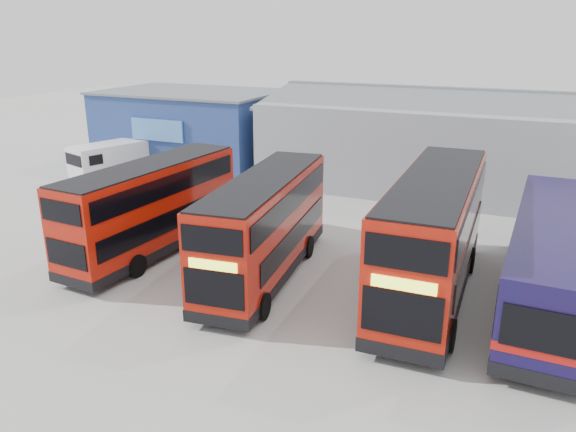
# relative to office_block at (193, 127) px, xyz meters

# --- Properties ---
(ground_plane) EXTENTS (120.00, 120.00, 0.00)m
(ground_plane) POSITION_rel_office_block_xyz_m (14.00, -17.99, -2.58)
(ground_plane) COLOR #9A9A95
(ground_plane) RESTS_ON ground
(office_block) EXTENTS (12.30, 8.32, 5.12)m
(office_block) POSITION_rel_office_block_xyz_m (0.00, 0.00, 0.00)
(office_block) COLOR navy
(office_block) RESTS_ON ground
(maintenance_shed) EXTENTS (30.50, 12.00, 5.89)m
(maintenance_shed) POSITION_rel_office_block_xyz_m (22.00, 2.01, 0.02)
(maintenance_shed) COLOR gray
(maintenance_shed) RESTS_ON ground
(double_decker_left) EXTENTS (2.85, 9.46, 3.95)m
(double_decker_left) POSITION_rel_office_block_xyz_m (8.04, -15.35, -0.61)
(double_decker_left) COLOR #AC1709
(double_decker_left) RESTS_ON ground
(double_decker_centre) EXTENTS (3.36, 9.65, 4.00)m
(double_decker_centre) POSITION_rel_office_block_xyz_m (13.53, -15.63, -0.59)
(double_decker_centre) COLOR #AC1709
(double_decker_centre) RESTS_ON ground
(double_decker_right) EXTENTS (2.92, 10.61, 4.45)m
(double_decker_right) POSITION_rel_office_block_xyz_m (19.68, -14.62, -0.36)
(double_decker_right) COLOR #AC1709
(double_decker_right) RESTS_ON ground
(single_decker_blue) EXTENTS (3.10, 11.96, 3.22)m
(single_decker_blue) POSITION_rel_office_block_xyz_m (23.68, -13.72, -0.98)
(single_decker_blue) COLOR #100D3B
(single_decker_blue) RESTS_ON ground
(panel_van) EXTENTS (3.49, 5.49, 2.24)m
(panel_van) POSITION_rel_office_block_xyz_m (-2.52, -5.85, -1.33)
(panel_van) COLOR white
(panel_van) RESTS_ON ground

